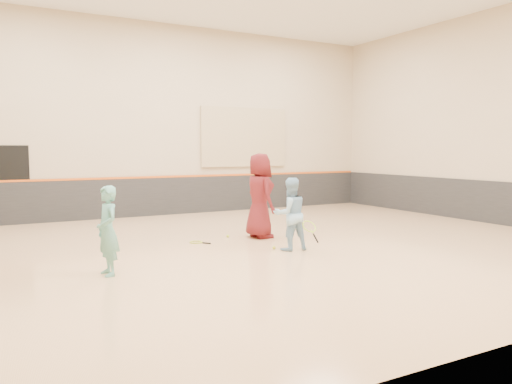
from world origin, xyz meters
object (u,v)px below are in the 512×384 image
instructor (290,214)px  spare_racket (196,242)px  young_man (260,196)px  girl (108,231)px

instructor → spare_racket: bearing=-44.1°
instructor → young_man: size_ratio=0.76×
girl → young_man: bearing=109.4°
girl → spare_racket: bearing=124.0°
instructor → young_man: bearing=-89.8°
girl → instructor: instructor is taller
girl → young_man: size_ratio=0.75×
instructor → young_man: young_man is taller
girl → spare_racket: (2.35, 1.99, -0.73)m
young_man → spare_racket: (-1.58, 0.10, -0.98)m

